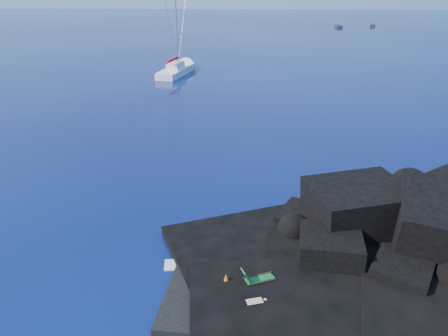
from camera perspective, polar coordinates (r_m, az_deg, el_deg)
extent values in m
plane|color=#030437|center=(20.54, -8.29, -16.96)|extent=(400.00, 400.00, 0.00)
cube|color=black|center=(20.68, 4.87, -16.43)|extent=(9.08, 6.86, 0.70)
cube|color=silver|center=(19.64, 3.98, -17.51)|extent=(2.35, 1.57, 0.06)
cone|color=orange|center=(20.51, 0.30, -14.37)|extent=(0.52, 0.52, 0.61)
cube|color=#25262A|center=(138.28, 14.72, 17.35)|extent=(1.59, 4.82, 0.64)
cube|color=#242429|center=(143.37, 18.84, 17.09)|extent=(2.62, 4.48, 0.57)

